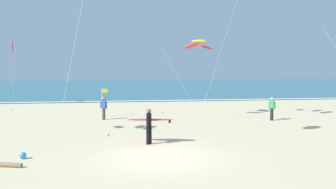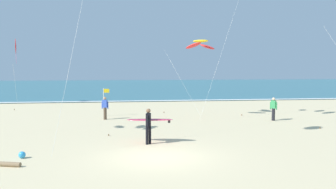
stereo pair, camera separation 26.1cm
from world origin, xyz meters
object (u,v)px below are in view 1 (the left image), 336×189
(beach_ball, at_px, (23,155))
(bystander_green_top, at_px, (272,109))
(surfer_lead, at_px, (149,122))
(driftwood_log, at_px, (2,164))
(kite_arc_golden_far, at_px, (199,45))
(lifeguard_flag, at_px, (103,99))
(bystander_blue_top, at_px, (104,108))
(kite_diamond_scarlet_high, at_px, (12,48))

(beach_ball, bearing_deg, bystander_green_top, 30.39)
(surfer_lead, distance_m, driftwood_log, 6.68)
(kite_arc_golden_far, relative_size, beach_ball, 20.20)
(beach_ball, bearing_deg, lifeguard_flag, 77.25)
(driftwood_log, bearing_deg, surfer_lead, 29.42)
(lifeguard_flag, relative_size, beach_ball, 7.50)
(lifeguard_flag, bearing_deg, bystander_blue_top, -85.97)
(beach_ball, bearing_deg, bystander_blue_top, 74.66)
(bystander_blue_top, xyz_separation_m, lifeguard_flag, (-0.12, 1.68, 0.45))
(kite_diamond_scarlet_high, xyz_separation_m, driftwood_log, (5.51, -22.24, -5.40))
(bystander_blue_top, xyz_separation_m, beach_ball, (-2.84, -10.36, -0.67))
(bystander_green_top, height_order, lifeguard_flag, lifeguard_flag)
(bystander_green_top, height_order, bystander_blue_top, same)
(surfer_lead, relative_size, bystander_green_top, 1.47)
(surfer_lead, relative_size, beach_ball, 8.36)
(surfer_lead, distance_m, kite_diamond_scarlet_high, 22.52)
(kite_arc_golden_far, bearing_deg, kite_diamond_scarlet_high, 147.42)
(surfer_lead, bearing_deg, beach_ball, -157.74)
(surfer_lead, distance_m, bystander_blue_top, 8.56)
(kite_diamond_scarlet_high, height_order, bystander_blue_top, kite_diamond_scarlet_high)
(bystander_blue_top, height_order, lifeguard_flag, lifeguard_flag)
(kite_arc_golden_far, height_order, lifeguard_flag, kite_arc_golden_far)
(bystander_green_top, distance_m, lifeguard_flag, 12.14)
(surfer_lead, relative_size, kite_diamond_scarlet_high, 0.37)
(kite_arc_golden_far, distance_m, lifeguard_flag, 8.17)
(beach_ball, bearing_deg, kite_arc_golden_far, 48.62)
(bystander_green_top, bearing_deg, beach_ball, -149.61)
(kite_diamond_scarlet_high, relative_size, lifeguard_flag, 3.02)
(lifeguard_flag, xyz_separation_m, driftwood_log, (-3.20, -13.13, -1.18))
(surfer_lead, relative_size, driftwood_log, 1.48)
(driftwood_log, bearing_deg, lifeguard_flag, 76.30)
(kite_arc_golden_far, xyz_separation_m, lifeguard_flag, (-7.04, 0.96, -4.04))
(kite_arc_golden_far, distance_m, kite_diamond_scarlet_high, 18.69)
(kite_arc_golden_far, xyz_separation_m, driftwood_log, (-10.24, -12.17, -5.21))
(kite_diamond_scarlet_high, distance_m, bystander_blue_top, 14.70)
(kite_arc_golden_far, height_order, bystander_green_top, kite_arc_golden_far)
(bystander_green_top, bearing_deg, driftwood_log, -147.34)
(surfer_lead, distance_m, bystander_green_top, 10.95)
(kite_diamond_scarlet_high, xyz_separation_m, lifeguard_flag, (8.71, -9.11, -4.22))
(kite_arc_golden_far, height_order, beach_ball, kite_arc_golden_far)
(beach_ball, relative_size, driftwood_log, 0.18)
(kite_diamond_scarlet_high, relative_size, bystander_blue_top, 3.99)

